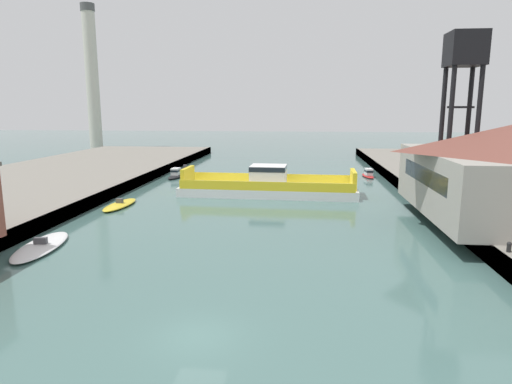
% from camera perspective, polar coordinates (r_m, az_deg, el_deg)
% --- Properties ---
extents(ground_plane, '(400.00, 400.00, 0.00)m').
position_cam_1_polar(ground_plane, '(22.43, -7.60, -18.17)').
color(ground_plane, '#476B66').
extents(chain_ferry, '(22.56, 7.72, 3.77)m').
position_cam_1_polar(chain_ferry, '(56.38, 1.61, 0.82)').
color(chain_ferry, silver).
rests_on(chain_ferry, ground).
extents(moored_boat_near_left, '(3.91, 8.48, 0.91)m').
position_cam_1_polar(moored_boat_near_left, '(38.61, -26.12, -6.33)').
color(moored_boat_near_left, white).
rests_on(moored_boat_near_left, ground).
extents(moored_boat_near_right, '(1.87, 5.18, 1.55)m').
position_cam_1_polar(moored_boat_near_right, '(71.33, -10.41, 2.29)').
color(moored_boat_near_right, black).
rests_on(moored_boat_near_right, ground).
extents(moored_boat_mid_left, '(2.44, 7.13, 0.93)m').
position_cam_1_polar(moored_boat_mid_left, '(51.73, -17.26, -1.58)').
color(moored_boat_mid_left, yellow).
rests_on(moored_boat_mid_left, ground).
extents(moored_boat_mid_right, '(2.56, 5.37, 0.94)m').
position_cam_1_polar(moored_boat_mid_right, '(80.35, -9.16, 3.01)').
color(moored_boat_mid_right, black).
rests_on(moored_boat_mid_right, ground).
extents(moored_boat_far_left, '(1.97, 5.28, 1.44)m').
position_cam_1_polar(moored_boat_far_left, '(73.12, 14.37, 2.31)').
color(moored_boat_far_left, red).
rests_on(moored_boat_far_left, ground).
extents(warehouse_shed, '(14.93, 19.70, 8.11)m').
position_cam_1_polar(warehouse_shed, '(45.25, 30.10, 2.49)').
color(warehouse_shed, gray).
rests_on(warehouse_shed, quay_right).
extents(crane_tower, '(3.18, 3.18, 16.37)m').
position_cam_1_polar(crane_tower, '(46.44, 25.34, 13.85)').
color(crane_tower, black).
rests_on(crane_tower, quay_right).
extents(bollard_right_aft, '(0.32, 0.32, 0.71)m').
position_cam_1_polar(bollard_right_aft, '(33.96, 30.00, -6.13)').
color(bollard_right_aft, black).
rests_on(bollard_right_aft, quay_right).
extents(smokestack_distant_a, '(3.76, 3.76, 38.74)m').
position_cam_1_polar(smokestack_distant_a, '(133.36, -20.53, 14.17)').
color(smokestack_distant_a, beige).
rests_on(smokestack_distant_a, ground).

